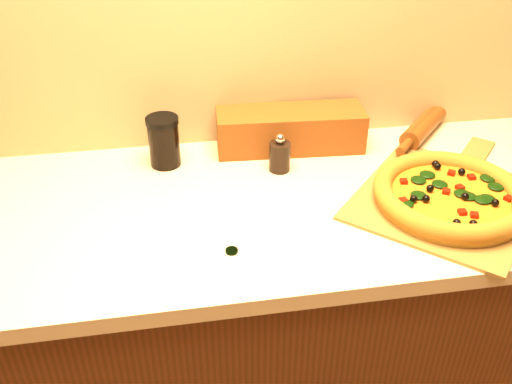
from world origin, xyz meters
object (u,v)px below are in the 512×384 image
Objects in this scene: pepper_grinder at (280,155)px; dark_jar at (164,141)px; rolling_pin at (427,122)px; pizza at (450,195)px; pizza_peel at (446,197)px.

dark_jar is (-0.30, 0.08, 0.03)m from pepper_grinder.
dark_jar is (-0.77, -0.07, 0.04)m from rolling_pin.
dark_jar is (-0.66, 0.31, 0.04)m from pizza.
pepper_grinder is (-0.38, 0.20, 0.04)m from pizza_peel.
rolling_pin is (0.48, 0.15, -0.01)m from pepper_grinder.
pizza_peel is at bearing 70.36° from pizza.
rolling_pin is (0.11, 0.38, -0.00)m from pizza.
dark_jar reaches higher than pepper_grinder.
dark_jar is (-0.68, 0.28, 0.07)m from pizza_peel.
pizza is (-0.01, -0.03, 0.03)m from pizza_peel.
pepper_grinder is 0.77× the size of dark_jar.
rolling_pin is (0.10, 0.35, 0.03)m from pizza_peel.
pepper_grinder is 0.31m from dark_jar.
dark_jar is at bearing -160.06° from pizza_peel.
dark_jar is at bearing 165.07° from pepper_grinder.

